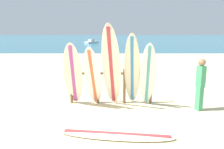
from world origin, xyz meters
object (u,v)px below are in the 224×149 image
at_px(surfboard_leaning_far_left, 74,75).
at_px(beachgoer_standing, 202,82).
at_px(surfboard_leaning_center_right, 149,75).
at_px(surfboard_leaning_left, 94,77).
at_px(surfboard_rack, 112,82).
at_px(surfboard_leaning_center, 133,70).
at_px(surfboard_leaning_center_left, 112,67).
at_px(small_boat_offshore, 92,42).
at_px(surfboard_lying_on_sand, 117,135).

distance_m(surfboard_leaning_far_left, beachgoer_standing, 3.77).
bearing_deg(surfboard_leaning_center_right, surfboard_leaning_left, -177.13).
xyz_separation_m(surfboard_leaning_far_left, surfboard_leaning_left, (0.61, -0.06, -0.06)).
distance_m(surfboard_rack, surfboard_leaning_center, 0.82).
xyz_separation_m(surfboard_leaning_center_left, surfboard_leaning_center, (0.63, 0.16, -0.13)).
bearing_deg(small_boat_offshore, surfboard_leaning_left, -84.73).
relative_size(surfboard_leaning_far_left, small_boat_offshore, 0.67).
bearing_deg(surfboard_leaning_center, surfboard_leaning_left, -174.37).
bearing_deg(beachgoer_standing, small_boat_offshore, 100.55).
distance_m(surfboard_leaning_center_left, beachgoer_standing, 2.63).
relative_size(surfboard_leaning_far_left, surfboard_leaning_center, 0.89).
relative_size(surfboard_leaning_center_left, surfboard_lying_on_sand, 0.96).
xyz_separation_m(surfboard_leaning_far_left, surfboard_leaning_center_right, (2.27, 0.02, -0.01)).
relative_size(surfboard_leaning_center_left, beachgoer_standing, 1.65).
bearing_deg(surfboard_lying_on_sand, surfboard_leaning_left, 109.30).
relative_size(surfboard_leaning_far_left, beachgoer_standing, 1.31).
height_order(surfboard_rack, beachgoer_standing, beachgoer_standing).
bearing_deg(beachgoer_standing, surfboard_leaning_far_left, 174.80).
xyz_separation_m(surfboard_rack, surfboard_leaning_center, (0.65, -0.27, 0.44)).
relative_size(surfboard_leaning_left, surfboard_lying_on_sand, 0.71).
bearing_deg(surfboard_leaning_far_left, surfboard_leaning_center_left, -5.33).
xyz_separation_m(surfboard_leaning_center, surfboard_leaning_center_right, (0.47, -0.03, -0.14)).
bearing_deg(surfboard_leaning_center_right, small_boat_offshore, 98.15).
bearing_deg(surfboard_leaning_center_left, surfboard_leaning_center_right, 6.58).
relative_size(surfboard_rack, beachgoer_standing, 1.72).
bearing_deg(surfboard_leaning_far_left, beachgoer_standing, -5.20).
height_order(surfboard_leaning_center_left, beachgoer_standing, surfboard_leaning_center_left).
height_order(surfboard_leaning_center, small_boat_offshore, surfboard_leaning_center).
height_order(surfboard_leaning_center, beachgoer_standing, surfboard_leaning_center).
distance_m(surfboard_lying_on_sand, small_boat_offshore, 35.03).
xyz_separation_m(surfboard_leaning_center_right, surfboard_lying_on_sand, (-0.99, -2.01, -0.97)).
distance_m(surfboard_rack, surfboard_leaning_far_left, 1.23).
relative_size(surfboard_leaning_center_right, beachgoer_standing, 1.30).
distance_m(surfboard_rack, small_boat_offshore, 32.72).
xyz_separation_m(surfboard_leaning_center, beachgoer_standing, (1.95, -0.39, -0.29)).
bearing_deg(surfboard_leaning_far_left, surfboard_rack, 15.53).
bearing_deg(surfboard_leaning_center_left, small_boat_offshore, 96.22).
xyz_separation_m(surfboard_leaning_center_right, beachgoer_standing, (1.48, -0.36, -0.15)).
relative_size(surfboard_rack, surfboard_leaning_center, 1.17).
relative_size(surfboard_rack, small_boat_offshore, 0.89).
bearing_deg(surfboard_leaning_center_left, surfboard_leaning_left, 175.45).
height_order(surfboard_leaning_center_left, small_boat_offshore, surfboard_leaning_center_left).
relative_size(surfboard_lying_on_sand, beachgoer_standing, 1.73).
distance_m(surfboard_leaning_left, surfboard_lying_on_sand, 2.23).
height_order(surfboard_leaning_center_left, surfboard_lying_on_sand, surfboard_leaning_center_left).
height_order(surfboard_leaning_far_left, surfboard_leaning_center, surfboard_leaning_center).
bearing_deg(surfboard_leaning_center_right, surfboard_rack, 164.96).
xyz_separation_m(surfboard_leaning_far_left, small_boat_offshore, (-2.43, 32.84, -0.75)).
bearing_deg(surfboard_leaning_left, surfboard_leaning_center_left, -4.55).
bearing_deg(surfboard_leaning_center, small_boat_offshore, 97.34).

